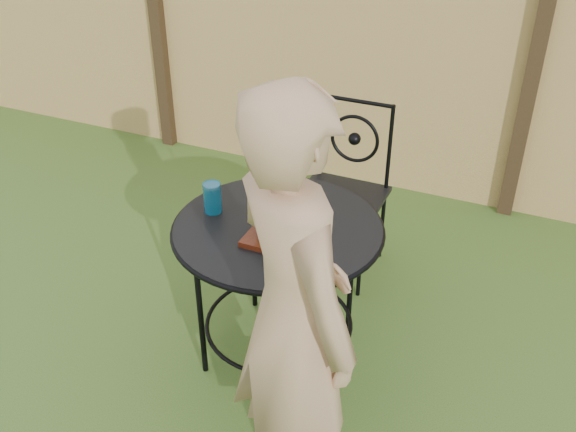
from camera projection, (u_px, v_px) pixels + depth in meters
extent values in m
plane|color=#2E4D18|center=(155.00, 370.00, 3.02)|extent=(60.00, 60.00, 0.00)
cube|color=#E6BC71|center=(328.00, 51.00, 4.26)|extent=(8.00, 0.05, 1.80)
cube|color=black|center=(158.00, 23.00, 4.64)|extent=(0.09, 0.09, 1.90)
cube|color=black|center=(533.00, 72.00, 3.74)|extent=(0.09, 0.09, 1.90)
cylinder|color=black|center=(278.00, 227.00, 2.76)|extent=(0.90, 0.90, 0.02)
torus|color=black|center=(278.00, 228.00, 2.76)|extent=(0.92, 0.92, 0.02)
torus|color=black|center=(279.00, 322.00, 3.04)|extent=(0.70, 0.70, 0.02)
cylinder|color=black|center=(351.00, 276.00, 3.06)|extent=(0.03, 0.03, 0.71)
cylinder|color=black|center=(253.00, 250.00, 3.24)|extent=(0.03, 0.03, 0.71)
cylinder|color=black|center=(200.00, 312.00, 2.84)|extent=(0.03, 0.03, 0.71)
cylinder|color=black|center=(309.00, 346.00, 2.66)|extent=(0.03, 0.03, 0.71)
cube|color=black|center=(339.00, 199.00, 3.49)|extent=(0.46, 0.46, 0.03)
cylinder|color=black|center=(357.00, 101.00, 3.39)|extent=(0.42, 0.02, 0.02)
torus|color=black|center=(355.00, 139.00, 3.51)|extent=(0.28, 0.02, 0.28)
cylinder|color=black|center=(291.00, 245.00, 3.52)|extent=(0.02, 0.02, 0.44)
cylinder|color=black|center=(360.00, 262.00, 3.38)|extent=(0.02, 0.02, 0.44)
cylinder|color=black|center=(318.00, 210.00, 3.83)|extent=(0.02, 0.02, 0.44)
cylinder|color=black|center=(382.00, 225.00, 3.70)|extent=(0.02, 0.02, 0.44)
cylinder|color=black|center=(320.00, 136.00, 3.59)|extent=(0.02, 0.02, 0.50)
cylinder|color=black|center=(390.00, 149.00, 3.45)|extent=(0.02, 0.02, 0.50)
imported|color=tan|center=(294.00, 317.00, 2.10)|extent=(0.71, 0.68, 1.64)
cube|color=#3E1208|center=(282.00, 235.00, 2.67)|extent=(0.27, 0.27, 0.02)
ellipsoid|color=#235614|center=(282.00, 225.00, 2.64)|extent=(0.21, 0.21, 0.08)
cylinder|color=silver|center=(284.00, 198.00, 2.57)|extent=(0.01, 0.01, 0.18)
cylinder|color=#0A597E|center=(212.00, 198.00, 2.82)|extent=(0.08, 0.08, 0.14)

